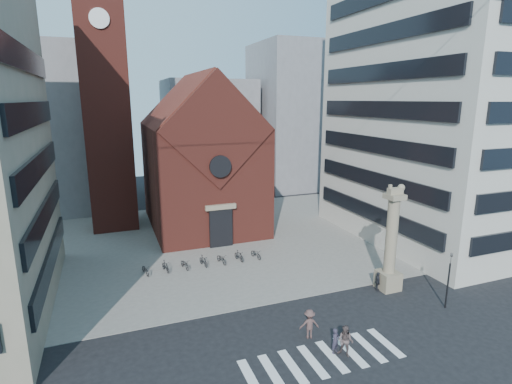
% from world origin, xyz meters
% --- Properties ---
extents(ground, '(120.00, 120.00, 0.00)m').
position_xyz_m(ground, '(0.00, 0.00, 0.00)').
color(ground, black).
rests_on(ground, ground).
extents(piazza, '(46.00, 30.00, 0.05)m').
position_xyz_m(piazza, '(0.00, 19.00, 0.03)').
color(piazza, gray).
rests_on(piazza, ground).
extents(zebra_crossing, '(10.20, 3.20, 0.01)m').
position_xyz_m(zebra_crossing, '(0.55, -3.00, 0.01)').
color(zebra_crossing, white).
rests_on(zebra_crossing, ground).
extents(church, '(12.00, 16.65, 18.00)m').
position_xyz_m(church, '(0.00, 25.04, 7.98)').
color(church, maroon).
rests_on(church, ground).
extents(campanile, '(5.50, 5.50, 31.20)m').
position_xyz_m(campanile, '(-10.00, 28.00, 15.74)').
color(campanile, maroon).
rests_on(campanile, ground).
extents(building_right, '(18.00, 22.00, 32.00)m').
position_xyz_m(building_right, '(24.00, 12.00, 16.00)').
color(building_right, beige).
rests_on(building_right, ground).
extents(bg_block_left, '(16.00, 14.00, 22.00)m').
position_xyz_m(bg_block_left, '(-20.00, 40.00, 11.00)').
color(bg_block_left, gray).
rests_on(bg_block_left, ground).
extents(bg_block_mid, '(14.00, 12.00, 18.00)m').
position_xyz_m(bg_block_mid, '(6.00, 45.00, 9.00)').
color(bg_block_mid, gray).
rests_on(bg_block_mid, ground).
extents(bg_block_right, '(16.00, 14.00, 24.00)m').
position_xyz_m(bg_block_right, '(22.00, 42.00, 12.00)').
color(bg_block_right, gray).
rests_on(bg_block_right, ground).
extents(lion_column, '(1.63, 1.60, 8.68)m').
position_xyz_m(lion_column, '(10.01, 3.00, 3.46)').
color(lion_column, gray).
rests_on(lion_column, ground).
extents(traffic_light, '(0.13, 0.16, 4.30)m').
position_xyz_m(traffic_light, '(12.00, -1.00, 2.29)').
color(traffic_light, black).
rests_on(traffic_light, ground).
extents(pedestrian_0, '(0.68, 0.56, 1.58)m').
position_xyz_m(pedestrian_0, '(1.56, -2.75, 0.79)').
color(pedestrian_0, '#302B3C').
rests_on(pedestrian_0, ground).
extents(pedestrian_1, '(1.16, 1.20, 1.94)m').
position_xyz_m(pedestrian_1, '(1.96, -3.20, 0.97)').
color(pedestrian_1, '#544443').
rests_on(pedestrian_1, ground).
extents(pedestrian_2, '(0.70, 1.01, 1.59)m').
position_xyz_m(pedestrian_2, '(9.00, 3.00, 0.79)').
color(pedestrian_2, '#26282E').
rests_on(pedestrian_2, ground).
extents(pedestrian_3, '(1.39, 0.97, 1.95)m').
position_xyz_m(pedestrian_3, '(0.83, -0.79, 0.98)').
color(pedestrian_3, '#4F3735').
rests_on(pedestrian_3, ground).
extents(scooter_0, '(0.94, 1.76, 0.88)m').
position_xyz_m(scooter_0, '(-8.05, 12.63, 0.49)').
color(scooter_0, black).
rests_on(scooter_0, piazza).
extents(scooter_1, '(0.81, 1.68, 0.98)m').
position_xyz_m(scooter_1, '(-6.33, 12.63, 0.54)').
color(scooter_1, black).
rests_on(scooter_1, piazza).
extents(scooter_2, '(0.94, 1.76, 0.88)m').
position_xyz_m(scooter_2, '(-4.62, 12.63, 0.49)').
color(scooter_2, black).
rests_on(scooter_2, piazza).
extents(scooter_3, '(0.81, 1.68, 0.98)m').
position_xyz_m(scooter_3, '(-2.90, 12.63, 0.54)').
color(scooter_3, black).
rests_on(scooter_3, piazza).
extents(scooter_4, '(0.94, 1.76, 0.88)m').
position_xyz_m(scooter_4, '(-1.18, 12.63, 0.49)').
color(scooter_4, black).
rests_on(scooter_4, piazza).
extents(scooter_5, '(0.81, 1.68, 0.98)m').
position_xyz_m(scooter_5, '(0.53, 12.63, 0.54)').
color(scooter_5, black).
rests_on(scooter_5, piazza).
extents(scooter_6, '(0.94, 1.76, 0.88)m').
position_xyz_m(scooter_6, '(2.25, 12.63, 0.49)').
color(scooter_6, black).
rests_on(scooter_6, piazza).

